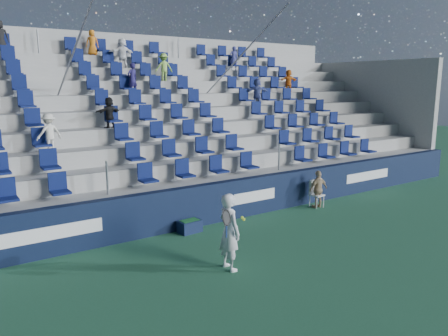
% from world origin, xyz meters
% --- Properties ---
extents(ground, '(70.00, 70.00, 0.00)m').
position_xyz_m(ground, '(0.00, 0.00, 0.00)').
color(ground, '#2A6442').
rests_on(ground, ground).
extents(sponsor_wall, '(24.00, 0.32, 1.20)m').
position_xyz_m(sponsor_wall, '(0.00, 3.15, 0.60)').
color(sponsor_wall, '#0D1732').
rests_on(sponsor_wall, ground).
extents(grandstand, '(24.00, 8.17, 6.63)m').
position_xyz_m(grandstand, '(-0.00, 8.24, 2.13)').
color(grandstand, '#A8A8A3').
rests_on(grandstand, ground).
extents(tennis_player, '(0.69, 0.66, 1.75)m').
position_xyz_m(tennis_player, '(-1.48, 0.10, 0.88)').
color(tennis_player, silver).
rests_on(tennis_player, ground).
extents(line_judge_chair, '(0.45, 0.47, 0.92)m').
position_xyz_m(line_judge_chair, '(3.80, 2.65, 0.52)').
color(line_judge_chair, white).
rests_on(line_judge_chair, ground).
extents(line_judge, '(0.76, 0.35, 1.27)m').
position_xyz_m(line_judge, '(3.80, 2.50, 0.63)').
color(line_judge, tan).
rests_on(line_judge, ground).
extents(ball_bin, '(0.66, 0.46, 0.35)m').
position_xyz_m(ball_bin, '(-1.00, 2.75, 0.19)').
color(ball_bin, '#0F1A38').
rests_on(ball_bin, ground).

